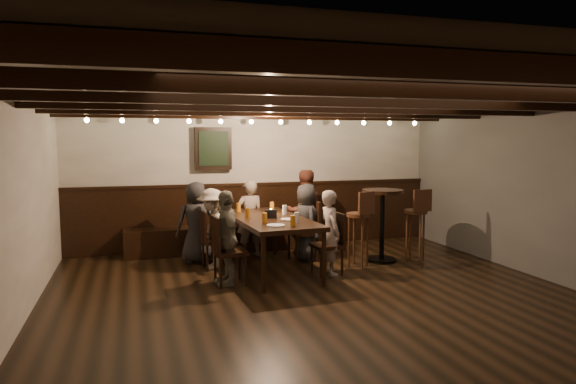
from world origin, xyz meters
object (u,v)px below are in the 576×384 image
object	(u,v)px
dining_table	(270,222)
bar_stool_right	(415,234)
person_bench_right	(304,212)
high_top_table	(382,214)
chair_right_far	(328,256)
person_right_far	(330,232)
person_bench_centre	(250,218)
person_left_near	(212,229)
bar_stool_left	(358,238)
person_left_far	(226,238)
person_right_near	(306,222)
chair_left_far	(229,263)
chair_left_near	(215,251)
person_bench_left	(196,222)
chair_right_near	(304,242)

from	to	relation	value
dining_table	bar_stool_right	size ratio (longest dim) A/B	1.88
person_bench_right	high_top_table	distance (m)	1.32
chair_right_far	bar_stool_right	size ratio (longest dim) A/B	0.76
person_bench_right	bar_stool_right	distance (m)	1.83
chair_right_far	person_right_far	distance (m)	0.33
person_bench_centre	bar_stool_right	xyz separation A→B (m)	(2.40, -1.12, -0.20)
person_left_near	bar_stool_left	size ratio (longest dim) A/B	1.04
person_left_far	person_right_near	world-z (taller)	person_left_far
high_top_table	person_right_far	bearing A→B (deg)	-155.17
chair_left_far	person_left_near	world-z (taller)	person_left_near
chair_left_far	person_bench_right	xyz separation A→B (m)	(1.54, 1.44, 0.42)
chair_right_far	person_right_near	xyz separation A→B (m)	(-0.02, 0.90, 0.34)
chair_left_near	person_right_far	world-z (taller)	person_right_far
dining_table	bar_stool_right	world-z (taller)	bar_stool_right
person_bench_centre	person_right_far	size ratio (longest dim) A/B	1.04
chair_left_far	person_bench_left	xyz separation A→B (m)	(-0.26, 1.34, 0.35)
dining_table	person_bench_centre	distance (m)	1.05
dining_table	person_left_near	xyz separation A→B (m)	(-0.78, 0.41, -0.13)
chair_left_near	person_left_near	xyz separation A→B (m)	(-0.03, -0.00, 0.33)
chair_right_far	person_right_near	bearing A→B (deg)	-2.01
person_bench_left	person_right_near	bearing A→B (deg)	164.74
person_bench_right	person_left_near	distance (m)	1.71
person_bench_centre	person_right_far	world-z (taller)	person_bench_centre
chair_left_far	person_bench_centre	bearing A→B (deg)	154.38
dining_table	person_right_near	size ratio (longest dim) A/B	1.77
chair_right_far	person_bench_right	world-z (taller)	person_bench_right
person_left_far	bar_stool_left	size ratio (longest dim) A/B	1.09
chair_left_near	high_top_table	size ratio (longest dim) A/B	0.76
high_top_table	person_left_far	bearing A→B (deg)	-167.23
dining_table	person_left_far	size ratio (longest dim) A/B	1.72
chair_right_far	chair_right_near	bearing A→B (deg)	-0.09
person_right_far	person_left_near	bearing A→B (deg)	59.04
dining_table	chair_left_far	bearing A→B (deg)	-147.97
person_right_near	bar_stool_left	world-z (taller)	person_right_near
person_right_far	chair_left_near	bearing A→B (deg)	58.49
high_top_table	chair_left_near	bearing A→B (deg)	172.94
person_bench_centre	bar_stool_left	bearing A→B (deg)	136.91
person_left_near	person_left_far	distance (m)	0.90
chair_right_near	bar_stool_left	bearing A→B (deg)	-136.54
dining_table	person_bench_left	bearing A→B (deg)	135.00
person_bench_centre	bar_stool_left	distance (m)	1.84
chair_right_near	high_top_table	xyz separation A→B (m)	(1.15, -0.40, 0.45)
person_left_far	person_right_far	bearing A→B (deg)	90.00
dining_table	chair_left_far	size ratio (longest dim) A/B	2.36
dining_table	chair_left_far	xyz separation A→B (m)	(-0.69, -0.49, -0.44)
person_left_far	bar_stool_right	distance (m)	3.10
person_bench_left	person_bench_right	bearing A→B (deg)	-180.00
bar_stool_left	person_bench_right	bearing A→B (deg)	95.27
person_left_near	person_right_near	xyz separation A→B (m)	(1.50, 0.09, 0.01)
chair_right_near	chair_right_far	size ratio (longest dim) A/B	1.08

